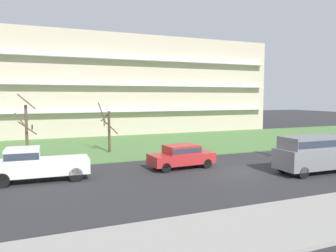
# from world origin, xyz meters

# --- Properties ---
(ground) EXTENTS (160.00, 160.00, 0.00)m
(ground) POSITION_xyz_m (0.00, 0.00, 0.00)
(ground) COLOR #2D2D30
(grass_lawn_strip) EXTENTS (80.00, 16.00, 0.08)m
(grass_lawn_strip) POSITION_xyz_m (0.00, 14.00, 0.04)
(grass_lawn_strip) COLOR #547F42
(grass_lawn_strip) RESTS_ON ground
(apartment_building) EXTENTS (38.78, 11.21, 12.56)m
(apartment_building) POSITION_xyz_m (0.00, 27.13, 6.28)
(apartment_building) COLOR beige
(apartment_building) RESTS_ON ground
(tree_far_left) EXTENTS (1.59, 1.27, 5.06)m
(tree_far_left) POSITION_xyz_m (-12.52, 9.91, 2.34)
(tree_far_left) COLOR brown
(tree_far_left) RESTS_ON ground
(tree_left) EXTENTS (1.55, 1.55, 4.36)m
(tree_left) POSITION_xyz_m (-6.11, 10.32, 2.08)
(tree_left) COLOR #4C3828
(tree_left) RESTS_ON ground
(sedan_blue_near_left) EXTENTS (4.44, 1.90, 1.57)m
(sedan_blue_near_left) POSITION_xyz_m (10.89, 2.50, 0.87)
(sedan_blue_near_left) COLOR #8CB2E0
(sedan_blue_near_left) RESTS_ON ground
(sedan_red_center_left) EXTENTS (4.50, 2.06, 1.57)m
(sedan_red_center_left) POSITION_xyz_m (-2.83, 2.50, 0.87)
(sedan_red_center_left) COLOR #B22828
(sedan_red_center_left) RESTS_ON ground
(van_gray_center_right) EXTENTS (5.22, 2.06, 2.36)m
(van_gray_center_right) POSITION_xyz_m (4.42, -2.00, 1.40)
(van_gray_center_right) COLOR slate
(van_gray_center_right) RESTS_ON ground
(pickup_white_near_right) EXTENTS (5.48, 2.22, 1.95)m
(pickup_white_near_right) POSITION_xyz_m (-11.97, 2.51, 1.02)
(pickup_white_near_right) COLOR white
(pickup_white_near_right) RESTS_ON ground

